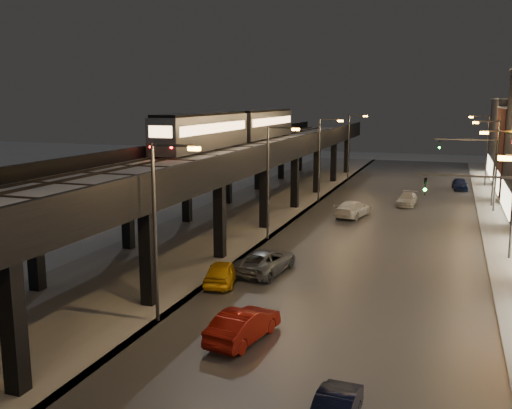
% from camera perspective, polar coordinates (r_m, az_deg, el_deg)
% --- Properties ---
extents(road_surface, '(17.00, 120.00, 0.06)m').
position_cam_1_polar(road_surface, '(47.63, 12.12, -3.11)').
color(road_surface, '#46474D').
rests_on(road_surface, ground).
extents(sidewalk_right, '(4.00, 120.00, 0.14)m').
position_cam_1_polar(sidewalk_right, '(47.55, 24.18, -3.78)').
color(sidewalk_right, '#9FA1A8').
rests_on(sidewalk_right, ground).
extents(under_viaduct_pavement, '(11.00, 120.00, 0.06)m').
position_cam_1_polar(under_viaduct_pavement, '(50.94, -3.13, -2.00)').
color(under_viaduct_pavement, '#9FA1A8').
rests_on(under_viaduct_pavement, ground).
extents(elevated_viaduct, '(9.00, 100.00, 6.30)m').
position_cam_1_polar(elevated_viaduct, '(47.14, -4.64, 3.85)').
color(elevated_viaduct, black).
rests_on(elevated_viaduct, ground).
extents(viaduct_trackbed, '(8.40, 100.00, 0.32)m').
position_cam_1_polar(viaduct_trackbed, '(47.18, -4.61, 4.80)').
color(viaduct_trackbed, '#B2B7C1').
rests_on(viaduct_trackbed, elevated_viaduct).
extents(viaduct_parapet_streetside, '(0.30, 100.00, 1.10)m').
position_cam_1_polar(viaduct_parapet_streetside, '(45.60, 0.45, 5.22)').
color(viaduct_parapet_streetside, black).
rests_on(viaduct_parapet_streetside, elevated_viaduct).
extents(viaduct_parapet_far, '(0.30, 100.00, 1.10)m').
position_cam_1_polar(viaduct_parapet_far, '(49.06, -9.27, 5.46)').
color(viaduct_parapet_far, black).
rests_on(viaduct_parapet_far, elevated_viaduct).
extents(streetlight_left_1, '(2.57, 0.28, 9.00)m').
position_cam_1_polar(streetlight_left_1, '(28.05, -9.62, -1.60)').
color(streetlight_left_1, '#38383A').
rests_on(streetlight_left_1, ground).
extents(streetlight_left_2, '(2.57, 0.28, 9.00)m').
position_cam_1_polar(streetlight_left_2, '(44.46, 1.53, 2.99)').
color(streetlight_left_2, '#38383A').
rests_on(streetlight_left_2, ground).
extents(streetlight_right_2, '(2.56, 0.28, 9.00)m').
position_cam_1_polar(streetlight_right_2, '(42.61, 24.11, 1.75)').
color(streetlight_right_2, '#38383A').
rests_on(streetlight_right_2, ground).
extents(streetlight_left_3, '(2.57, 0.28, 9.00)m').
position_cam_1_polar(streetlight_left_3, '(61.75, 6.59, 5.03)').
color(streetlight_left_3, '#38383A').
rests_on(streetlight_left_3, ground).
extents(streetlight_right_3, '(2.56, 0.28, 9.00)m').
position_cam_1_polar(streetlight_right_3, '(60.44, 22.71, 4.17)').
color(streetlight_right_3, '#38383A').
rests_on(streetlight_right_3, ground).
extents(streetlight_left_4, '(2.57, 0.28, 9.00)m').
position_cam_1_polar(streetlight_left_4, '(79.36, 9.43, 6.16)').
color(streetlight_left_4, '#38383A').
rests_on(streetlight_left_4, ground).
extents(streetlight_right_4, '(2.56, 0.28, 9.00)m').
position_cam_1_polar(streetlight_right_4, '(78.35, 21.95, 5.49)').
color(streetlight_right_4, '#38383A').
rests_on(streetlight_right_4, ground).
extents(traffic_light_rig_a, '(6.10, 0.34, 7.00)m').
position_cam_1_polar(traffic_light_rig_a, '(33.81, 23.77, -1.57)').
color(traffic_light_rig_a, '#38383A').
rests_on(traffic_light_rig_a, ground).
extents(traffic_light_rig_b, '(6.10, 0.34, 7.00)m').
position_cam_1_polar(traffic_light_rig_b, '(63.44, 21.70, 3.84)').
color(traffic_light_rig_b, '#38383A').
rests_on(traffic_light_rig_b, ground).
extents(subway_train, '(2.70, 33.01, 3.22)m').
position_cam_1_polar(subway_train, '(59.69, -1.93, 7.78)').
color(subway_train, gray).
rests_on(subway_train, viaduct_trackbed).
extents(car_taxi, '(2.47, 4.48, 1.44)m').
position_cam_1_polar(car_taxi, '(34.63, -3.40, -6.86)').
color(car_taxi, gold).
rests_on(car_taxi, ground).
extents(car_near_white, '(2.37, 4.78, 1.51)m').
position_cam_1_polar(car_near_white, '(26.83, -1.27, -12.06)').
color(car_near_white, maroon).
rests_on(car_near_white, ground).
extents(car_mid_silver, '(3.15, 5.75, 1.53)m').
position_cam_1_polar(car_mid_silver, '(36.74, 0.92, -5.75)').
color(car_mid_silver, '#575D67').
rests_on(car_mid_silver, ground).
extents(car_mid_dark, '(3.18, 5.59, 1.53)m').
position_cam_1_polar(car_mid_dark, '(54.72, 9.67, -0.48)').
color(car_mid_dark, white).
rests_on(car_mid_dark, ground).
extents(car_onc_white, '(2.10, 4.56, 1.29)m').
position_cam_1_polar(car_onc_white, '(61.81, 14.88, 0.46)').
color(car_onc_white, silver).
rests_on(car_onc_white, ground).
extents(car_onc_red, '(2.06, 4.25, 1.40)m').
position_cam_1_polar(car_onc_red, '(74.44, 19.73, 1.89)').
color(car_onc_red, '#101A47').
rests_on(car_onc_red, ground).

